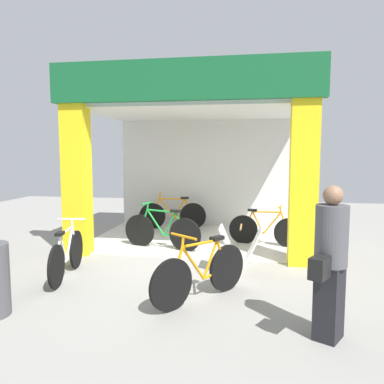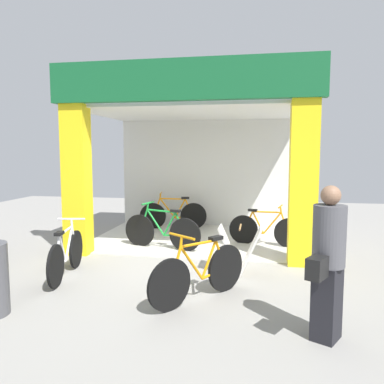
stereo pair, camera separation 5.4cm
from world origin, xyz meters
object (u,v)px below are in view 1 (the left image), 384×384
Objects in this scene: bicycle_parked_1 at (67,255)px; sandwich_board_sign at (241,250)px; bicycle_inside_0 at (265,230)px; bicycle_inside_2 at (162,231)px; bicycle_parked_0 at (201,273)px; bicycle_inside_1 at (173,215)px; pedestrian_0 at (330,262)px.

sandwich_board_sign is at bearing 13.78° from bicycle_parked_1.
bicycle_inside_0 reaches higher than sandwich_board_sign.
bicycle_inside_2 is at bearing 61.90° from bicycle_parked_1.
bicycle_inside_2 is (-2.06, -0.62, 0.03)m from bicycle_inside_0.
bicycle_parked_0 reaches higher than bicycle_inside_0.
sandwich_board_sign is at bearing -60.54° from bicycle_inside_1.
bicycle_inside_2 is 4.27m from pedestrian_0.
sandwich_board_sign is at bearing 69.32° from bicycle_parked_0.
sandwich_board_sign is 2.32m from pedestrian_0.
bicycle_parked_1 is at bearing 165.56° from bicycle_parked_0.
bicycle_inside_2 is at bearing 114.98° from bicycle_parked_0.
bicycle_inside_2 reaches higher than bicycle_inside_0.
bicycle_inside_1 is at bearing 78.34° from bicycle_parked_1.
bicycle_inside_0 is 1.98× the size of sandwich_board_sign.
bicycle_inside_1 is (-2.28, 1.37, 0.03)m from bicycle_inside_0.
bicycle_parked_0 is at bearing -72.82° from bicycle_inside_1.
sandwich_board_sign is (2.66, 0.65, 0.03)m from bicycle_parked_1.
bicycle_inside_0 is 2.66m from bicycle_inside_1.
bicycle_inside_1 is 2.01m from bicycle_inside_2.
bicycle_inside_1 reaches higher than bicycle_parked_1.
bicycle_parked_0 is 1.31m from sandwich_board_sign.
bicycle_parked_0 is (1.17, -2.51, -0.00)m from bicycle_inside_2.
bicycle_inside_2 is at bearing -163.20° from bicycle_inside_0.
bicycle_inside_2 is 1.22× the size of bicycle_parked_0.
bicycle_inside_0 is 0.92× the size of bicycle_inside_1.
bicycle_parked_0 is at bearing -105.88° from bicycle_inside_0.
bicycle_inside_1 reaches higher than bicycle_inside_0.
bicycle_parked_0 is 0.84× the size of pedestrian_0.
bicycle_inside_2 is at bearing 141.71° from sandwich_board_sign.
bicycle_inside_1 is at bearing 119.46° from sandwich_board_sign.
pedestrian_0 is (2.63, -3.34, 0.46)m from bicycle_inside_2.
bicycle_parked_1 is 2.74m from sandwich_board_sign.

